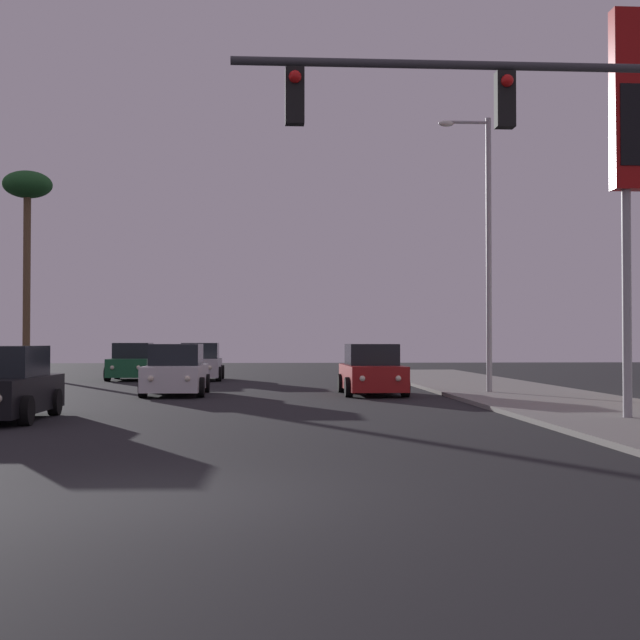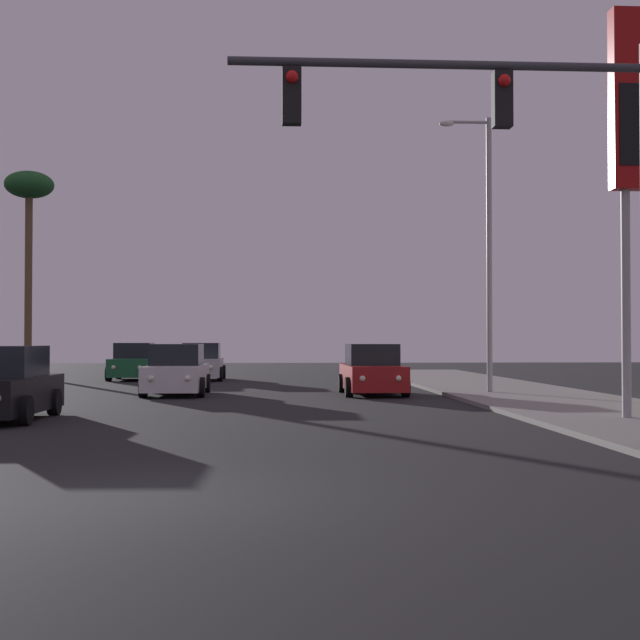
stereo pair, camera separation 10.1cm
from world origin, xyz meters
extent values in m
plane|color=black|center=(0.00, 0.00, 0.00)|extent=(120.00, 120.00, 0.00)
cube|color=gray|center=(9.50, 10.00, 0.06)|extent=(5.00, 60.00, 0.12)
cube|color=maroon|center=(4.78, 19.01, 0.58)|extent=(1.86, 4.22, 0.80)
cube|color=black|center=(4.78, 19.16, 1.33)|extent=(1.63, 2.02, 0.70)
cylinder|color=black|center=(3.88, 17.71, 0.32)|extent=(0.24, 0.64, 0.64)
cylinder|color=black|center=(5.68, 17.71, 0.32)|extent=(0.24, 0.64, 0.64)
cylinder|color=black|center=(3.88, 20.31, 0.32)|extent=(0.24, 0.64, 0.64)
cylinder|color=black|center=(5.68, 20.31, 0.32)|extent=(0.24, 0.64, 0.64)
sphere|color=#F2EACC|center=(4.22, 16.89, 0.63)|extent=(0.18, 0.18, 0.18)
sphere|color=#F2EACC|center=(5.34, 16.89, 0.63)|extent=(0.18, 0.18, 0.18)
cube|color=#195933|center=(-4.76, 30.52, 0.58)|extent=(1.83, 4.21, 0.80)
cube|color=black|center=(-4.76, 30.67, 1.33)|extent=(1.61, 2.01, 0.70)
cylinder|color=black|center=(-5.66, 29.22, 0.32)|extent=(0.24, 0.64, 0.64)
cylinder|color=black|center=(-3.86, 29.22, 0.32)|extent=(0.24, 0.64, 0.64)
cylinder|color=black|center=(-5.66, 31.82, 0.32)|extent=(0.24, 0.64, 0.64)
cylinder|color=black|center=(-3.86, 31.82, 0.32)|extent=(0.24, 0.64, 0.64)
sphere|color=#F2EACC|center=(-5.31, 28.40, 0.63)|extent=(0.18, 0.18, 0.18)
sphere|color=#F2EACC|center=(-4.20, 28.40, 0.63)|extent=(0.18, 0.18, 0.18)
cube|color=silver|center=(-1.69, 19.20, 0.58)|extent=(1.87, 4.23, 0.80)
cube|color=black|center=(-1.69, 19.35, 1.33)|extent=(1.63, 2.03, 0.70)
cylinder|color=black|center=(-2.59, 17.90, 0.32)|extent=(0.24, 0.64, 0.64)
cylinder|color=black|center=(-0.79, 17.90, 0.32)|extent=(0.24, 0.64, 0.64)
cylinder|color=black|center=(-2.59, 20.50, 0.32)|extent=(0.24, 0.64, 0.64)
cylinder|color=black|center=(-0.79, 20.50, 0.32)|extent=(0.24, 0.64, 0.64)
sphere|color=#F2EACC|center=(-2.25, 17.08, 0.63)|extent=(0.18, 0.18, 0.18)
sphere|color=#F2EACC|center=(-1.13, 17.08, 0.63)|extent=(0.18, 0.18, 0.18)
cube|color=black|center=(-4.73, 10.16, 0.58)|extent=(1.93, 4.25, 0.80)
cube|color=black|center=(-4.73, 10.31, 1.33)|extent=(1.66, 2.05, 0.70)
cylinder|color=black|center=(-3.83, 8.86, 0.32)|extent=(0.24, 0.64, 0.64)
cylinder|color=black|center=(-3.83, 11.46, 0.32)|extent=(0.24, 0.64, 0.64)
cube|color=#B7B7BC|center=(-1.68, 30.12, 0.58)|extent=(1.83, 4.21, 0.80)
cube|color=black|center=(-1.68, 30.27, 1.33)|extent=(1.61, 2.01, 0.70)
cylinder|color=black|center=(-2.58, 28.82, 0.32)|extent=(0.24, 0.64, 0.64)
cylinder|color=black|center=(-0.78, 28.82, 0.32)|extent=(0.24, 0.64, 0.64)
cylinder|color=black|center=(-2.58, 31.43, 0.32)|extent=(0.24, 0.64, 0.64)
cylinder|color=black|center=(-0.78, 31.43, 0.32)|extent=(0.24, 0.64, 0.64)
sphere|color=#F2EACC|center=(-2.23, 28.00, 0.63)|extent=(0.18, 0.18, 0.18)
sphere|color=#F2EACC|center=(-1.12, 28.00, 0.63)|extent=(0.18, 0.18, 0.18)
cylinder|color=#38383D|center=(4.05, 3.63, 6.22)|extent=(6.75, 0.14, 0.14)
cube|color=black|center=(5.06, 3.63, 5.67)|extent=(0.30, 0.24, 0.90)
sphere|color=red|center=(5.06, 3.49, 5.94)|extent=(0.20, 0.20, 0.20)
cube|color=black|center=(1.68, 3.63, 5.67)|extent=(0.30, 0.24, 0.90)
sphere|color=red|center=(1.68, 3.49, 5.94)|extent=(0.20, 0.20, 0.20)
cylinder|color=#99999E|center=(8.57, 18.38, 4.62)|extent=(0.18, 0.18, 9.00)
cylinder|color=#99999E|center=(7.87, 18.38, 8.97)|extent=(1.40, 0.10, 0.10)
ellipsoid|color=silver|center=(7.17, 18.38, 8.92)|extent=(0.50, 0.24, 0.20)
cylinder|color=#99999E|center=(9.16, 8.70, 2.62)|extent=(0.20, 0.20, 5.00)
cylinder|color=brown|center=(-10.42, 34.00, 4.49)|extent=(0.36, 0.36, 8.97)
ellipsoid|color=#1E5123|center=(-10.42, 34.00, 9.45)|extent=(2.40, 2.40, 1.32)
camera|label=1|loc=(1.21, -10.35, 1.82)|focal=50.00mm
camera|label=2|loc=(1.31, -10.35, 1.82)|focal=50.00mm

